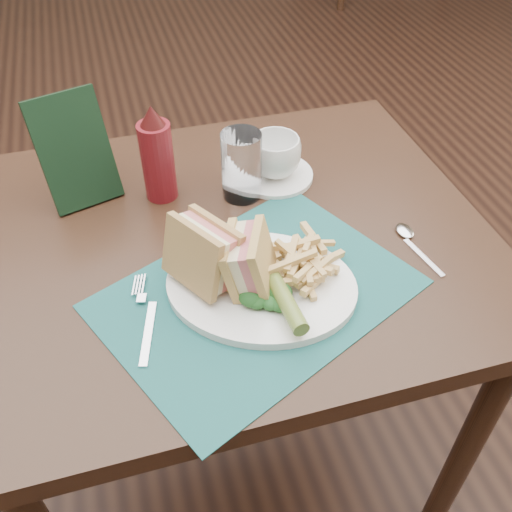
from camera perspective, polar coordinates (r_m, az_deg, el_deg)
The scene contains 16 objects.
floor at distance 1.88m, azimuth -5.56°, elevation -5.42°, with size 7.00×7.00×0.00m, color black.
table_main at distance 1.28m, azimuth -1.98°, elevation -10.51°, with size 0.90×0.75×0.75m, color black, non-canonical shape.
placemat at distance 0.90m, azimuth 0.10°, elevation -3.80°, with size 0.46×0.33×0.00m, color #195150.
plate at distance 0.90m, azimuth 0.53°, elevation -3.01°, with size 0.30×0.24×0.01m, color white, non-canonical shape.
sandwich_half_a at distance 0.85m, azimuth -6.43°, elevation -0.38°, with size 0.06×0.11×0.10m, color tan, non-canonical shape.
sandwich_half_b at distance 0.86m, azimuth -2.13°, elevation -0.20°, with size 0.06×0.10×0.09m, color tan, non-canonical shape.
kale_garnish at distance 0.85m, azimuth 1.58°, elevation -4.39°, with size 0.11×0.08×0.03m, color #163E19, non-canonical shape.
pickle_spear at distance 0.83m, azimuth 2.99°, elevation -4.52°, with size 0.03×0.03×0.12m, color #586D29.
fries_pile at distance 0.90m, azimuth 4.48°, elevation -0.14°, with size 0.18×0.20×0.05m, color tan, non-canonical shape.
fork at distance 0.87m, azimuth -11.05°, elevation -5.93°, with size 0.03×0.17×0.01m, color silver, non-canonical shape.
spoon at distance 1.01m, azimuth 15.79°, elevation 0.91°, with size 0.03×0.15×0.01m, color silver, non-canonical shape.
saucer at distance 1.13m, azimuth 1.88°, elevation 8.08°, with size 0.15×0.15×0.01m, color white.
coffee_cup at distance 1.11m, azimuth 1.93°, elevation 9.95°, with size 0.10×0.10×0.08m, color white.
drinking_glass at distance 1.05m, azimuth -1.45°, elevation 9.02°, with size 0.07×0.07×0.13m, color white.
ketchup_bottle at distance 1.05m, azimuth -9.89°, elevation 10.10°, with size 0.06×0.06×0.19m, color maroon, non-canonical shape.
check_presenter at distance 1.08m, azimuth -17.66°, elevation 9.96°, with size 0.13×0.01×0.21m, color black.
Camera 1 is at (-0.17, -1.24, 1.41)m, focal length 40.00 mm.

